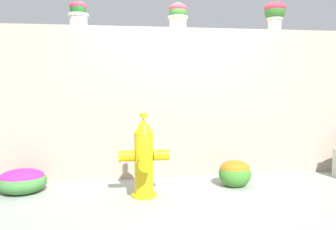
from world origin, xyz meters
name	(u,v)px	position (x,y,z in m)	size (l,w,h in m)	color
ground_plane	(192,197)	(0.00, 0.00, 0.00)	(24.00, 24.00, 0.00)	gray
stone_wall	(177,103)	(0.00, 1.01, 1.00)	(6.20, 0.40, 2.00)	tan
potted_plant_1	(78,13)	(-1.31, 0.98, 2.19)	(0.27, 0.27, 0.34)	silver
potted_plant_2	(178,14)	(0.01, 1.02, 2.21)	(0.27, 0.27, 0.36)	beige
potted_plant_3	(275,12)	(1.38, 0.97, 2.26)	(0.30, 0.30, 0.42)	beige
fire_hydrant	(144,159)	(-0.53, 0.08, 0.44)	(0.57, 0.44, 0.94)	gold
flower_bush_left	(22,180)	(-1.94, 0.43, 0.15)	(0.56, 0.50, 0.28)	#3E7A39
flower_bush_right	(235,172)	(0.61, 0.32, 0.17)	(0.40, 0.36, 0.34)	#3C7B2B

